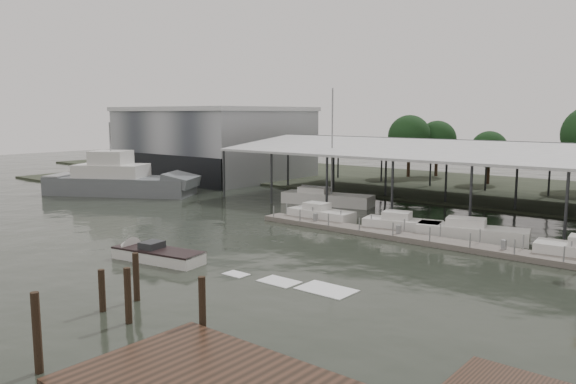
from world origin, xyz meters
The scene contains 14 objects.
ground centered at (0.00, 0.00, 0.00)m, with size 200.00×200.00×0.00m, color #262C24.
land_strip_far centered at (0.00, 42.00, 0.10)m, with size 140.00×30.00×0.30m.
land_strip_west centered at (-40.00, 30.00, 0.10)m, with size 20.00×40.00×0.30m.
storage_warehouse centered at (-28.00, 29.94, 5.29)m, with size 24.50×20.50×10.50m.
covered_boat_shed centered at (17.00, 28.00, 6.13)m, with size 58.24×24.00×6.96m.
trawler_dock centered at (-30.00, 14.00, 0.25)m, with size 3.00×18.00×0.50m.
floating_dock centered at (15.00, 10.00, 0.20)m, with size 28.00×2.00×1.40m.
grey_trawler centered at (-23.00, 10.16, 1.58)m, with size 18.14×13.25×8.84m.
white_sailboat centered at (0.13, 19.64, 0.64)m, with size 10.07×4.57×12.36m.
speedboat_underway centered at (4.56, -6.12, 0.39)m, with size 18.00×5.04×2.00m.
moored_cruiser_0 centered at (5.21, 11.80, 0.61)m, with size 6.14×2.27×1.70m.
moored_cruiser_1 centered at (13.00, 12.30, 0.61)m, with size 6.50×3.50×1.70m.
moored_cruiser_2 centered at (18.48, 13.15, 0.61)m, with size 8.43×4.09×1.70m.
mooring_pilings centered at (13.06, -15.13, 1.00)m, with size 6.01×8.78×3.71m.
Camera 1 is at (34.45, -28.08, 9.59)m, focal length 35.00 mm.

